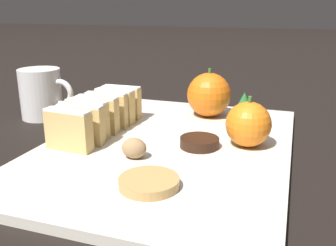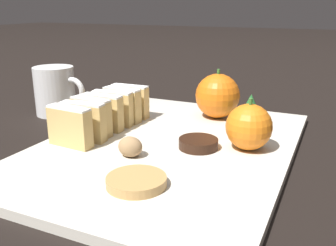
% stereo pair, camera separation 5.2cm
% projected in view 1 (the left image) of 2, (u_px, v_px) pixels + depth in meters
% --- Properties ---
extents(ground_plane, '(6.00, 6.00, 0.00)m').
position_uv_depth(ground_plane, '(168.00, 151.00, 0.53)').
color(ground_plane, black).
extents(serving_platter, '(0.33, 0.45, 0.01)m').
position_uv_depth(serving_platter, '(168.00, 147.00, 0.53)').
color(serving_platter, silver).
rests_on(serving_platter, ground_plane).
extents(stollen_slice_front, '(0.07, 0.02, 0.06)m').
position_uv_depth(stollen_slice_front, '(69.00, 130.00, 0.50)').
color(stollen_slice_front, tan).
rests_on(stollen_slice_front, serving_platter).
extents(stollen_slice_second, '(0.07, 0.02, 0.06)m').
position_uv_depth(stollen_slice_second, '(81.00, 124.00, 0.52)').
color(stollen_slice_second, tan).
rests_on(stollen_slice_second, serving_platter).
extents(stollen_slice_third, '(0.07, 0.03, 0.06)m').
position_uv_depth(stollen_slice_third, '(87.00, 119.00, 0.54)').
color(stollen_slice_third, tan).
rests_on(stollen_slice_third, serving_platter).
extents(stollen_slice_fourth, '(0.07, 0.02, 0.06)m').
position_uv_depth(stollen_slice_fourth, '(97.00, 114.00, 0.57)').
color(stollen_slice_fourth, tan).
rests_on(stollen_slice_fourth, serving_platter).
extents(stollen_slice_fifth, '(0.07, 0.03, 0.06)m').
position_uv_depth(stollen_slice_fifth, '(106.00, 110.00, 0.59)').
color(stollen_slice_fifth, tan).
rests_on(stollen_slice_fifth, serving_platter).
extents(stollen_slice_sixth, '(0.07, 0.02, 0.06)m').
position_uv_depth(stollen_slice_sixth, '(115.00, 106.00, 0.61)').
color(stollen_slice_sixth, tan).
rests_on(stollen_slice_sixth, serving_platter).
extents(stollen_slice_back, '(0.07, 0.02, 0.06)m').
position_uv_depth(stollen_slice_back, '(122.00, 102.00, 0.64)').
color(stollen_slice_back, tan).
rests_on(stollen_slice_back, serving_platter).
extents(orange_near, '(0.08, 0.08, 0.08)m').
position_uv_depth(orange_near, '(209.00, 95.00, 0.65)').
color(orange_near, orange).
rests_on(orange_near, serving_platter).
extents(orange_far, '(0.06, 0.06, 0.07)m').
position_uv_depth(orange_far, '(248.00, 124.00, 0.51)').
color(orange_far, orange).
rests_on(orange_far, serving_platter).
extents(walnut, '(0.03, 0.03, 0.03)m').
position_uv_depth(walnut, '(134.00, 148.00, 0.47)').
color(walnut, '#9E7A51').
rests_on(walnut, serving_platter).
extents(chocolate_cookie, '(0.05, 0.05, 0.01)m').
position_uv_depth(chocolate_cookie, '(199.00, 143.00, 0.51)').
color(chocolate_cookie, black).
rests_on(chocolate_cookie, serving_platter).
extents(gingerbread_cookie, '(0.07, 0.07, 0.01)m').
position_uv_depth(gingerbread_cookie, '(149.00, 182.00, 0.40)').
color(gingerbread_cookie, tan).
rests_on(gingerbread_cookie, serving_platter).
extents(evergreen_sprig, '(0.05, 0.05, 0.06)m').
position_uv_depth(evergreen_sprig, '(244.00, 109.00, 0.60)').
color(evergreen_sprig, '#23662D').
rests_on(evergreen_sprig, serving_platter).
extents(coffee_mug, '(0.10, 0.07, 0.09)m').
position_uv_depth(coffee_mug, '(42.00, 94.00, 0.68)').
color(coffee_mug, white).
rests_on(coffee_mug, ground_plane).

